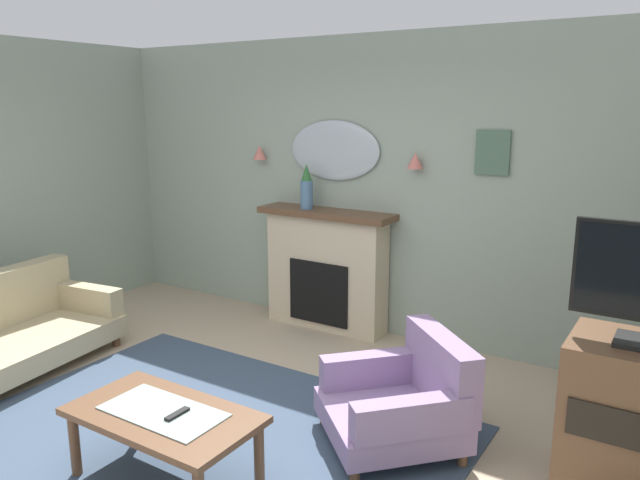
% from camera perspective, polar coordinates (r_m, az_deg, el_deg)
% --- Properties ---
extents(floor, '(6.99, 6.17, 0.10)m').
position_cam_1_polar(floor, '(4.13, -13.26, -19.66)').
color(floor, tan).
rests_on(floor, ground).
extents(wall_back, '(6.99, 0.10, 2.75)m').
position_cam_1_polar(wall_back, '(5.69, 5.28, 4.90)').
color(wall_back, '#93A393').
rests_on(wall_back, ground).
extents(patterned_rug, '(3.20, 2.40, 0.01)m').
position_cam_1_polar(patterned_rug, '(4.22, -11.27, -17.91)').
color(patterned_rug, '#38475B').
rests_on(patterned_rug, ground).
extents(fireplace, '(1.36, 0.36, 1.16)m').
position_cam_1_polar(fireplace, '(5.86, 0.56, -2.87)').
color(fireplace, beige).
rests_on(fireplace, ground).
extents(mantel_vase_left, '(0.12, 0.12, 0.43)m').
position_cam_1_polar(mantel_vase_left, '(5.79, -1.26, 4.88)').
color(mantel_vase_left, '#4C7093').
rests_on(mantel_vase_left, fireplace).
extents(wall_mirror, '(0.96, 0.06, 0.56)m').
position_cam_1_polar(wall_mirror, '(5.79, 1.33, 8.39)').
color(wall_mirror, '#B2BCC6').
extents(wall_sconce_left, '(0.14, 0.14, 0.14)m').
position_cam_1_polar(wall_sconce_left, '(6.23, -5.69, 8.17)').
color(wall_sconce_left, '#D17066').
extents(wall_sconce_right, '(0.14, 0.14, 0.14)m').
position_cam_1_polar(wall_sconce_right, '(5.36, 8.91, 7.37)').
color(wall_sconce_right, '#D17066').
extents(framed_picture, '(0.28, 0.03, 0.36)m').
position_cam_1_polar(framed_picture, '(5.18, 15.87, 7.88)').
color(framed_picture, '#4C6B56').
extents(coffee_table, '(1.10, 0.60, 0.45)m').
position_cam_1_polar(coffee_table, '(3.69, -14.45, -16.10)').
color(coffee_table, brown).
rests_on(coffee_table, ground).
extents(tv_remote, '(0.04, 0.16, 0.02)m').
position_cam_1_polar(tv_remote, '(3.60, -13.23, -15.63)').
color(tv_remote, black).
rests_on(tv_remote, coffee_table).
extents(floral_couch, '(1.07, 1.80, 0.76)m').
position_cam_1_polar(floral_couch, '(5.63, -27.56, -7.70)').
color(floral_couch, tan).
rests_on(floral_couch, ground).
extents(armchair_by_coffee_table, '(1.14, 1.15, 0.71)m').
position_cam_1_polar(armchair_by_coffee_table, '(4.03, 7.90, -14.51)').
color(armchair_by_coffee_table, gray).
rests_on(armchair_by_coffee_table, ground).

